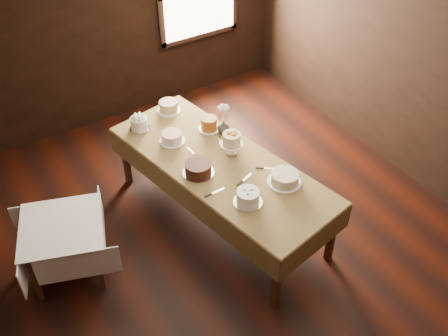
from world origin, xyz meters
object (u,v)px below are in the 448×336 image
(cake_meringue, at_px, (139,124))
(cake_server_c, at_px, (191,151))
(cake_server_d, at_px, (220,140))
(cake_caramel, at_px, (209,124))
(cake_chocolate, at_px, (198,169))
(cake_server_e, at_px, (218,191))
(side_table, at_px, (62,231))
(cake_speckled, at_px, (169,107))
(cake_lattice, at_px, (172,138))
(cake_cream, at_px, (285,178))
(cake_flowers, at_px, (232,144))
(flower_vase, at_px, (223,127))
(cake_server_b, at_px, (271,169))
(cake_server_a, at_px, (247,177))
(cake_swirl, at_px, (248,197))
(display_table, at_px, (221,167))

(cake_meringue, xyz_separation_m, cake_server_c, (0.30, -0.66, -0.07))
(cake_server_d, bearing_deg, cake_caramel, 21.77)
(cake_chocolate, distance_m, cake_server_e, 0.35)
(side_table, bearing_deg, cake_speckled, 30.08)
(cake_lattice, bearing_deg, cake_cream, -61.78)
(cake_flowers, bearing_deg, flower_vase, 71.72)
(cake_server_b, bearing_deg, cake_server_a, -147.93)
(cake_swirl, bearing_deg, cake_server_b, 30.47)
(cake_cream, bearing_deg, cake_caramel, 98.70)
(display_table, xyz_separation_m, cake_meringue, (-0.47, 1.01, 0.13))
(cake_lattice, bearing_deg, cake_server_c, -69.99)
(cake_swirl, height_order, cake_server_e, cake_swirl)
(cake_speckled, bearing_deg, display_table, -89.10)
(cake_caramel, height_order, flower_vase, cake_caramel)
(side_table, bearing_deg, cake_lattice, 16.40)
(cake_chocolate, distance_m, cake_server_b, 0.77)
(display_table, xyz_separation_m, cake_server_e, (-0.25, -0.36, 0.06))
(cake_caramel, height_order, cake_flowers, cake_flowers)
(cake_server_e, bearing_deg, cake_lattice, 88.54)
(cake_lattice, bearing_deg, cake_server_a, -68.66)
(cake_lattice, distance_m, flower_vase, 0.60)
(cake_lattice, distance_m, cake_caramel, 0.47)
(cake_server_b, bearing_deg, cake_caramel, 137.72)
(cake_speckled, distance_m, cake_flowers, 1.09)
(cake_caramel, bearing_deg, cake_meringue, 147.43)
(cake_server_a, height_order, cake_server_e, same)
(cake_caramel, height_order, cake_chocolate, cake_caramel)
(side_table, xyz_separation_m, cake_server_b, (2.12, -0.54, 0.24))
(cake_server_c, bearing_deg, display_table, -157.28)
(display_table, height_order, cake_server_a, cake_server_a)
(display_table, bearing_deg, cake_server_c, 116.31)
(cake_cream, xyz_separation_m, cake_server_d, (-0.19, 0.95, -0.05))
(cake_lattice, height_order, cake_server_c, cake_lattice)
(side_table, xyz_separation_m, cake_meringue, (1.25, 0.84, 0.30))
(cake_lattice, distance_m, cake_server_a, 1.01)
(cake_lattice, bearing_deg, display_table, -66.30)
(side_table, xyz_separation_m, cake_server_a, (1.83, -0.52, 0.24))
(cake_flowers, bearing_deg, cake_meringue, 125.85)
(cake_flowers, height_order, cake_cream, cake_flowers)
(cake_meringue, height_order, cake_server_d, cake_meringue)
(side_table, bearing_deg, cake_server_b, -14.20)
(cake_server_d, bearing_deg, cake_flowers, -158.32)
(cake_speckled, relative_size, cake_cream, 0.75)
(cake_server_b, bearing_deg, cake_server_c, 164.78)
(side_table, height_order, cake_swirl, cake_swirl)
(cake_meringue, relative_size, cake_server_d, 1.15)
(cake_server_a, xyz_separation_m, cake_server_c, (-0.28, 0.69, 0.00))
(cake_swirl, relative_size, cake_server_e, 1.26)
(cake_cream, bearing_deg, cake_server_d, 101.02)
(flower_vase, bearing_deg, cake_swirl, -110.23)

